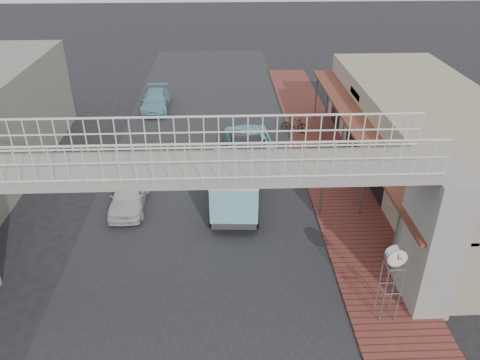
{
  "coord_description": "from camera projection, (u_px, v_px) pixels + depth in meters",
  "views": [
    {
      "loc": [
        0.99,
        -15.88,
        11.44
      ],
      "look_at": [
        1.69,
        1.17,
        1.8
      ],
      "focal_mm": 35.0,
      "sensor_mm": 36.0,
      "label": 1
    }
  ],
  "objects": [
    {
      "name": "ground",
      "position": [
        201.0,
        232.0,
        19.41
      ],
      "size": [
        120.0,
        120.0,
        0.0
      ],
      "primitive_type": "plane",
      "color": "black",
      "rests_on": "ground"
    },
    {
      "name": "angkot_van",
      "position": [
        235.0,
        181.0,
        20.34
      ],
      "size": [
        2.27,
        4.56,
        2.19
      ],
      "rotation": [
        0.0,
        0.0,
        -0.06
      ],
      "color": "black",
      "rests_on": "ground"
    },
    {
      "name": "shophouse_row",
      "position": [
        432.0,
        143.0,
        22.29
      ],
      "size": [
        7.2,
        18.0,
        4.0
      ],
      "color": "gray",
      "rests_on": "ground"
    },
    {
      "name": "motorcycle_far",
      "position": [
        294.0,
        125.0,
        27.96
      ],
      "size": [
        1.65,
        0.9,
        0.95
      ],
      "primitive_type": "imported",
      "rotation": [
        0.0,
        0.0,
        1.26
      ],
      "color": "black",
      "rests_on": "sidewalk"
    },
    {
      "name": "angkot_curb",
      "position": [
        250.0,
        142.0,
        25.51
      ],
      "size": [
        3.05,
        5.49,
        1.45
      ],
      "primitive_type": "imported",
      "rotation": [
        0.0,
        0.0,
        3.27
      ],
      "color": "#7BCDD6",
      "rests_on": "ground"
    },
    {
      "name": "white_hatchback",
      "position": [
        129.0,
        194.0,
        20.86
      ],
      "size": [
        1.56,
        3.74,
        1.27
      ],
      "primitive_type": "imported",
      "rotation": [
        0.0,
        0.0,
        0.02
      ],
      "color": "silver",
      "rests_on": "ground"
    },
    {
      "name": "angkot_far",
      "position": [
        156.0,
        101.0,
        31.54
      ],
      "size": [
        1.78,
        4.23,
        1.22
      ],
      "primitive_type": "imported",
      "rotation": [
        0.0,
        0.0,
        0.02
      ],
      "color": "#68A0B5",
      "rests_on": "ground"
    },
    {
      "name": "street_clock",
      "position": [
        395.0,
        260.0,
        14.12
      ],
      "size": [
        0.68,
        0.56,
        2.77
      ],
      "rotation": [
        0.0,
        0.0,
        0.04
      ],
      "color": "#59595B",
      "rests_on": "sidewalk"
    },
    {
      "name": "sidewalk",
      "position": [
        339.0,
        191.0,
        22.22
      ],
      "size": [
        3.0,
        40.0,
        0.1
      ],
      "primitive_type": "cube",
      "color": "brown",
      "rests_on": "ground"
    },
    {
      "name": "footbridge",
      "position": [
        192.0,
        225.0,
        14.36
      ],
      "size": [
        16.4,
        2.4,
        6.34
      ],
      "color": "gray",
      "rests_on": "ground"
    },
    {
      "name": "arrow_sign",
      "position": [
        337.0,
        165.0,
        19.76
      ],
      "size": [
        1.63,
        1.1,
        2.71
      ],
      "rotation": [
        0.0,
        0.0,
        0.37
      ],
      "color": "#59595B",
      "rests_on": "sidewalk"
    },
    {
      "name": "motorcycle_near",
      "position": [
        328.0,
        161.0,
        23.79
      ],
      "size": [
        1.93,
        1.14,
        0.96
      ],
      "primitive_type": "imported",
      "rotation": [
        0.0,
        0.0,
        1.28
      ],
      "color": "black",
      "rests_on": "sidewalk"
    },
    {
      "name": "dark_sedan",
      "position": [
        247.0,
        151.0,
        24.51
      ],
      "size": [
        1.97,
        4.5,
        1.44
      ],
      "primitive_type": "imported",
      "rotation": [
        0.0,
        0.0,
        0.1
      ],
      "color": "black",
      "rests_on": "ground"
    },
    {
      "name": "road_strip",
      "position": [
        201.0,
        232.0,
        19.4
      ],
      "size": [
        10.0,
        60.0,
        0.01
      ],
      "primitive_type": "cube",
      "color": "black",
      "rests_on": "ground"
    }
  ]
}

